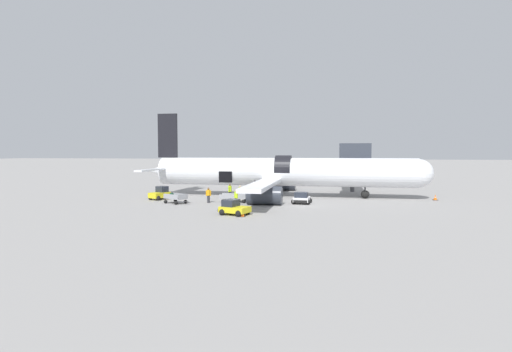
% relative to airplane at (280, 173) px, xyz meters
% --- Properties ---
extents(ground_plane, '(500.00, 500.00, 0.00)m').
position_rel_airplane_xyz_m(ground_plane, '(2.99, -7.64, -3.03)').
color(ground_plane, gray).
extents(jet_bridge_stub, '(3.91, 12.34, 6.76)m').
position_rel_airplane_xyz_m(jet_bridge_stub, '(9.33, 6.92, 1.89)').
color(jet_bridge_stub, '#4C4C51').
rests_on(jet_bridge_stub, ground_plane).
extents(airplane, '(35.97, 30.83, 10.71)m').
position_rel_airplane_xyz_m(airplane, '(0.00, 0.00, 0.00)').
color(airplane, white).
rests_on(airplane, ground_plane).
extents(baggage_tug_lead, '(2.39, 2.81, 1.56)m').
position_rel_airplane_xyz_m(baggage_tug_lead, '(-13.68, -5.53, -2.37)').
color(baggage_tug_lead, yellow).
rests_on(baggage_tug_lead, ground_plane).
extents(baggage_tug_mid, '(3.00, 2.61, 1.37)m').
position_rel_airplane_xyz_m(baggage_tug_mid, '(-2.27, -15.09, -2.43)').
color(baggage_tug_mid, yellow).
rests_on(baggage_tug_mid, ground_plane).
extents(baggage_tug_rear, '(2.22, 2.45, 1.31)m').
position_rel_airplane_xyz_m(baggage_tug_rear, '(3.23, -6.36, -2.46)').
color(baggage_tug_rear, white).
rests_on(baggage_tug_rear, ground_plane).
extents(baggage_cart_loading, '(4.23, 2.07, 0.94)m').
position_rel_airplane_xyz_m(baggage_cart_loading, '(-4.20, -6.31, -2.57)').
color(baggage_cart_loading, '#999BA0').
rests_on(baggage_cart_loading, ground_plane).
extents(baggage_cart_queued, '(3.32, 2.43, 1.09)m').
position_rel_airplane_xyz_m(baggage_cart_queued, '(-10.39, -8.71, -2.50)').
color(baggage_cart_queued, '#999BA0').
rests_on(baggage_cart_queued, ground_plane).
extents(ground_crew_loader_a, '(0.54, 0.54, 1.70)m').
position_rel_airplane_xyz_m(ground_crew_loader_a, '(-3.49, -9.15, -2.13)').
color(ground_crew_loader_a, '#2D2D33').
rests_on(ground_crew_loader_a, ground_plane).
extents(ground_crew_loader_b, '(0.57, 0.56, 1.76)m').
position_rel_airplane_xyz_m(ground_crew_loader_b, '(-0.91, -4.37, -2.10)').
color(ground_crew_loader_b, black).
rests_on(ground_crew_loader_b, ground_plane).
extents(ground_crew_driver, '(0.50, 0.64, 1.82)m').
position_rel_airplane_xyz_m(ground_crew_driver, '(-5.62, -3.47, -2.07)').
color(ground_crew_driver, '#1E2338').
rests_on(ground_crew_driver, ground_plane).
extents(ground_crew_supervisor, '(0.56, 0.38, 1.64)m').
position_rel_airplane_xyz_m(ground_crew_supervisor, '(-4.37, -3.41, -2.16)').
color(ground_crew_supervisor, black).
rests_on(ground_crew_supervisor, ground_plane).
extents(ground_crew_helper, '(0.58, 0.51, 1.71)m').
position_rel_airplane_xyz_m(ground_crew_helper, '(-7.04, -7.53, -2.13)').
color(ground_crew_helper, '#2D2D33').
rests_on(ground_crew_helper, ground_plane).
extents(safety_cone_nose, '(0.58, 0.58, 0.65)m').
position_rel_airplane_xyz_m(safety_cone_nose, '(18.45, -0.22, -2.72)').
color(safety_cone_nose, black).
rests_on(safety_cone_nose, ground_plane).
extents(safety_cone_engine_left, '(0.49, 0.49, 0.69)m').
position_rel_airplane_xyz_m(safety_cone_engine_left, '(-1.25, -16.02, -2.70)').
color(safety_cone_engine_left, black).
rests_on(safety_cone_engine_left, ground_plane).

